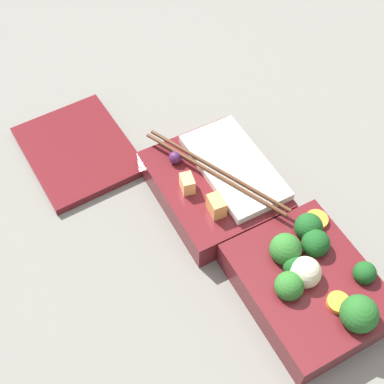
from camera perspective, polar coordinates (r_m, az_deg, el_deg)
ground_plane at (r=0.72m, az=6.31°, el=-5.49°), size 3.00×3.00×0.00m
bento_tray_vegetable at (r=0.67m, az=12.42°, el=-9.33°), size 0.18×0.15×0.07m
bento_tray_rice at (r=0.74m, az=2.58°, el=0.82°), size 0.21×0.15×0.07m
bento_lid at (r=0.82m, az=-12.06°, el=4.37°), size 0.19×0.15×0.01m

